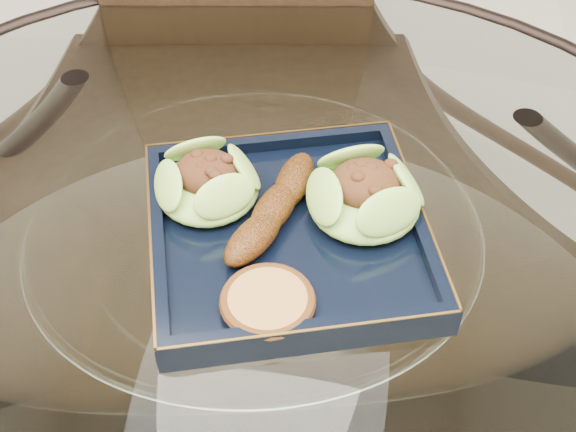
# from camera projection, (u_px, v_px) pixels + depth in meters

# --- Properties ---
(dining_table) EXTENTS (1.13, 1.13, 0.77)m
(dining_table) POSITION_uv_depth(u_px,v_px,m) (260.00, 360.00, 0.90)
(dining_table) COLOR white
(dining_table) RESTS_ON ground
(dining_chair) EXTENTS (0.46, 0.46, 0.94)m
(dining_chair) POSITION_uv_depth(u_px,v_px,m) (240.00, 178.00, 1.23)
(dining_chair) COLOR black
(dining_chair) RESTS_ON ground
(navy_plate) EXTENTS (0.34, 0.34, 0.02)m
(navy_plate) POSITION_uv_depth(u_px,v_px,m) (288.00, 237.00, 0.80)
(navy_plate) COLOR black
(navy_plate) RESTS_ON dining_table
(lettuce_wrap_left) EXTENTS (0.12, 0.12, 0.04)m
(lettuce_wrap_left) POSITION_uv_depth(u_px,v_px,m) (207.00, 185.00, 0.81)
(lettuce_wrap_left) COLOR #6BA22F
(lettuce_wrap_left) RESTS_ON navy_plate
(lettuce_wrap_right) EXTENTS (0.12, 0.12, 0.04)m
(lettuce_wrap_right) POSITION_uv_depth(u_px,v_px,m) (364.00, 198.00, 0.79)
(lettuce_wrap_right) COLOR olive
(lettuce_wrap_right) RESTS_ON navy_plate
(roasted_plantain) EXTENTS (0.08, 0.17, 0.03)m
(roasted_plantain) POSITION_uv_depth(u_px,v_px,m) (274.00, 208.00, 0.79)
(roasted_plantain) COLOR #5B2C09
(roasted_plantain) RESTS_ON navy_plate
(crumb_patty) EXTENTS (0.08, 0.08, 0.01)m
(crumb_patty) POSITION_uv_depth(u_px,v_px,m) (268.00, 302.00, 0.72)
(crumb_patty) COLOR #B0753A
(crumb_patty) RESTS_ON navy_plate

